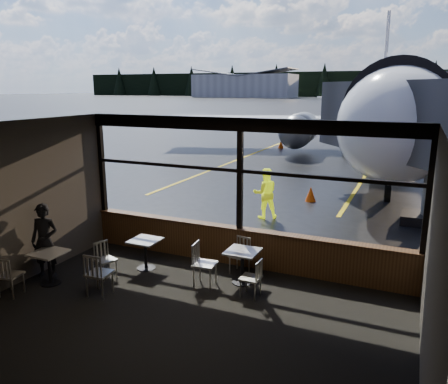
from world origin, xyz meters
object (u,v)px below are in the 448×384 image
Objects in this scene: airliner at (389,66)px; jet_bridge at (416,142)px; cone_wing at (281,144)px; chair_mid_s at (99,274)px; cafe_table_near at (242,267)px; chair_near_n at (240,256)px; passenger at (45,241)px; chair_left_s at (10,275)px; chair_near_e at (251,278)px; cafe_table_left at (50,268)px; chair_mid_w at (106,260)px; ground_crew at (265,193)px; chair_near_w at (205,265)px; cone_nose at (311,194)px; cafe_table_mid at (146,254)px.

airliner reaches higher than jet_bridge.
chair_mid_s is at bearing -82.33° from cone_wing.
chair_near_n reaches higher than cafe_table_near.
passenger is at bearing 166.10° from chair_mid_s.
chair_left_s reaches higher than cafe_table_near.
cafe_table_left is at bearing 107.59° from chair_near_e.
chair_mid_s is at bearing -104.77° from airliner.
cafe_table_left is 1.17m from chair_mid_w.
chair_left_s is at bearing -105.59° from passenger.
passenger is (-1.25, -0.48, 0.43)m from chair_mid_w.
jet_bridge is 7.06× the size of ground_crew.
jet_bridge is at bearing 41.21° from chair_left_s.
chair_mid_w is (0.90, 0.75, 0.05)m from cafe_table_left.
chair_near_w is at bearing -147.88° from cafe_table_near.
chair_mid_s is (1.34, 0.00, 0.11)m from cafe_table_left.
ground_crew reaches higher than chair_mid_w.
chair_left_s is (-4.50, -1.91, 0.02)m from chair_near_e.
jet_bridge reaches higher than cafe_table_near.
ground_crew is (-1.54, 5.44, 0.41)m from chair_near_e.
chair_near_e is 1.09m from chair_near_w.
ground_crew is 2.95× the size of cone_nose.
cafe_table_left is 1.34m from chair_mid_s.
cafe_table_near is 0.54m from chair_near_n.
cone_nose is at bearing 171.08° from chair_near_w.
chair_left_s is 0.53× the size of ground_crew.
chair_left_s is at bearing -108.44° from airliner.
airliner is 48.60× the size of cafe_table_left.
cafe_table_left is at bearing -54.19° from passenger.
chair_near_w reaches higher than chair_near_e.
passenger is at bearing -160.67° from cafe_table_near.
chair_near_n is (-3.42, -5.95, -2.10)m from jet_bridge.
ground_crew is (-4.31, -1.51, -1.70)m from jet_bridge.
chair_left_s is (-4.11, -2.44, 0.06)m from cafe_table_near.
airliner is 64.09× the size of cone_nose.
chair_near_w is at bearing 86.40° from chair_near_e.
cafe_table_near is at bearing -75.47° from cone_wing.
chair_near_e is at bearing -85.45° from cone_nose.
chair_near_n is 4.35m from passenger.
chair_mid_s is at bearing -145.05° from cafe_table_near.
passenger reaches higher than cone_wing.
passenger reaches higher than chair_near_n.
cafe_table_near is 1.02× the size of cafe_table_left.
cafe_table_near reaches higher than cafe_table_mid.
cone_nose is (2.09, 7.81, -0.08)m from cafe_table_mid.
cone_wing is at bearing 167.63° from airliner.
cafe_table_mid reaches higher than cone_wing.
chair_near_e is 0.86× the size of chair_mid_s.
chair_mid_s is (-0.10, -1.51, 0.11)m from cafe_table_mid.
chair_near_n is at bearing 31.71° from cafe_table_left.
cone_nose is at bearing 59.63° from chair_left_s.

